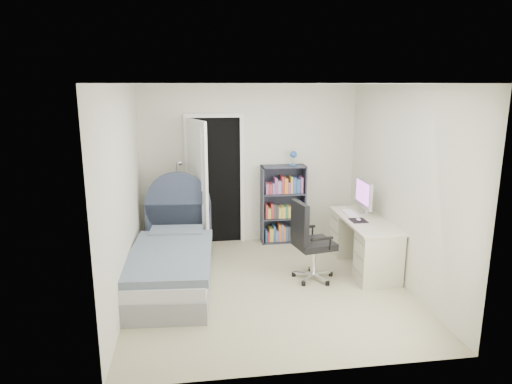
{
  "coord_description": "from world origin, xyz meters",
  "views": [
    {
      "loc": [
        -0.9,
        -5.28,
        2.49
      ],
      "look_at": [
        -0.09,
        0.42,
        1.13
      ],
      "focal_mm": 32.0,
      "sensor_mm": 36.0,
      "label": 1
    }
  ],
  "objects": [
    {
      "name": "door",
      "position": [
        -0.73,
        1.52,
        1.03
      ],
      "size": [
        0.92,
        0.8,
        2.06
      ],
      "color": "black",
      "rests_on": "ground"
    },
    {
      "name": "bookcase",
      "position": [
        0.53,
        1.65,
        0.57
      ],
      "size": [
        0.7,
        0.3,
        1.48
      ],
      "color": "#333746",
      "rests_on": "ground"
    },
    {
      "name": "room_shell",
      "position": [
        0.0,
        0.0,
        1.25
      ],
      "size": [
        3.5,
        3.7,
        2.6
      ],
      "color": "tan",
      "rests_on": "ground"
    },
    {
      "name": "nightstand",
      "position": [
        -1.05,
        1.54,
        0.43
      ],
      "size": [
        0.44,
        0.44,
        0.64
      ],
      "color": "#DCCE87",
      "rests_on": "ground"
    },
    {
      "name": "bed",
      "position": [
        -1.19,
        0.26,
        0.29
      ],
      "size": [
        1.11,
        2.14,
        1.28
      ],
      "color": "gray",
      "rests_on": "ground"
    },
    {
      "name": "office_chair",
      "position": [
        0.55,
        0.12,
        0.58
      ],
      "size": [
        0.57,
        0.59,
        1.06
      ],
      "color": "silver",
      "rests_on": "ground"
    },
    {
      "name": "desk",
      "position": [
        1.41,
        0.42,
        0.39
      ],
      "size": [
        0.58,
        1.44,
        1.18
      ],
      "color": "beige",
      "rests_on": "ground"
    },
    {
      "name": "floor_lamp",
      "position": [
        -1.12,
        1.62,
        0.56
      ],
      "size": [
        0.2,
        0.2,
        1.38
      ],
      "color": "silver",
      "rests_on": "ground"
    }
  ]
}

